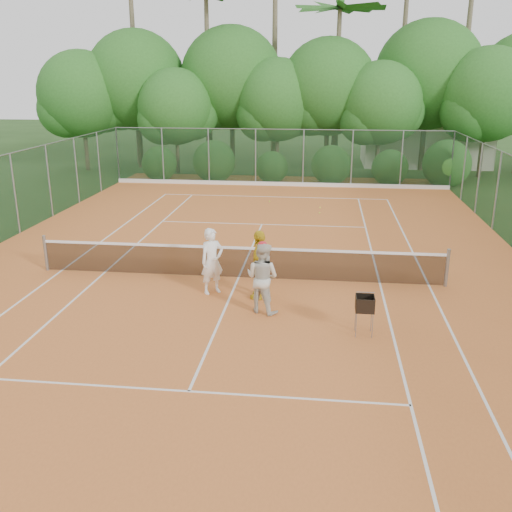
{
  "coord_description": "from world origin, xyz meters",
  "views": [
    {
      "loc": [
        2.39,
        -15.69,
        5.73
      ],
      "look_at": [
        0.66,
        -1.2,
        1.1
      ],
      "focal_mm": 40.0,
      "sensor_mm": 36.0,
      "label": 1
    }
  ],
  "objects": [
    {
      "name": "ball_hopper",
      "position": [
        3.43,
        -3.47,
        0.76
      ],
      "size": [
        0.41,
        0.41,
        0.94
      ],
      "rotation": [
        0.0,
        0.0,
        0.33
      ],
      "color": "gray",
      "rests_on": "clay_court"
    },
    {
      "name": "stray_ball_c",
      "position": [
        2.28,
        8.55,
        0.05
      ],
      "size": [
        0.07,
        0.07,
        0.07
      ],
      "primitive_type": "sphere",
      "color": "#CBE936",
      "rests_on": "clay_court"
    },
    {
      "name": "player_white",
      "position": [
        -0.53,
        -1.26,
        0.93
      ],
      "size": [
        0.79,
        0.75,
        1.82
      ],
      "primitive_type": "imported",
      "rotation": [
        0.0,
        0.0,
        0.66
      ],
      "color": "white",
      "rests_on": "clay_court"
    },
    {
      "name": "player_center_grp",
      "position": [
        0.97,
        -2.41,
        0.93
      ],
      "size": [
        1.09,
        0.99,
        1.85
      ],
      "color": "beige",
      "rests_on": "clay_court"
    },
    {
      "name": "clay_court",
      "position": [
        0.0,
        0.0,
        0.01
      ],
      "size": [
        18.0,
        36.0,
        0.02
      ],
      "primitive_type": "cube",
      "color": "orange",
      "rests_on": "ground"
    },
    {
      "name": "player_yellow",
      "position": [
        0.8,
        -1.47,
        0.96
      ],
      "size": [
        0.62,
        1.15,
        1.87
      ],
      "primitive_type": "imported",
      "rotation": [
        0.0,
        0.0,
        -1.73
      ],
      "color": "gold",
      "rests_on": "clay_court"
    },
    {
      "name": "tropical_treeline",
      "position": [
        1.43,
        20.22,
        5.11
      ],
      "size": [
        32.1,
        8.49,
        15.03
      ],
      "color": "brown",
      "rests_on": "ground"
    },
    {
      "name": "fence_back",
      "position": [
        0.0,
        15.0,
        1.52
      ],
      "size": [
        18.07,
        0.07,
        3.0
      ],
      "color": "#19381E",
      "rests_on": "clay_court"
    },
    {
      "name": "tennis_net",
      "position": [
        0.0,
        0.0,
        0.53
      ],
      "size": [
        11.97,
        0.1,
        1.1
      ],
      "color": "gray",
      "rests_on": "clay_court"
    },
    {
      "name": "stray_ball_a",
      "position": [
        -0.1,
        10.66,
        0.05
      ],
      "size": [
        0.07,
        0.07,
        0.07
      ],
      "primitive_type": "sphere",
      "color": "#C6DB33",
      "rests_on": "clay_court"
    },
    {
      "name": "stray_ball_b",
      "position": [
        2.29,
        9.6,
        0.05
      ],
      "size": [
        0.07,
        0.07,
        0.07
      ],
      "primitive_type": "sphere",
      "color": "yellow",
      "rests_on": "clay_court"
    },
    {
      "name": "court_markings",
      "position": [
        0.0,
        0.0,
        0.02
      ],
      "size": [
        11.03,
        23.83,
        0.01
      ],
      "color": "white",
      "rests_on": "clay_court"
    },
    {
      "name": "ground",
      "position": [
        0.0,
        0.0,
        0.0
      ],
      "size": [
        120.0,
        120.0,
        0.0
      ],
      "primitive_type": "plane",
      "color": "#224117",
      "rests_on": "ground"
    },
    {
      "name": "club_building",
      "position": [
        9.0,
        24.0,
        1.5
      ],
      "size": [
        8.0,
        5.0,
        3.0
      ],
      "primitive_type": "cube",
      "color": "beige",
      "rests_on": "ground"
    }
  ]
}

